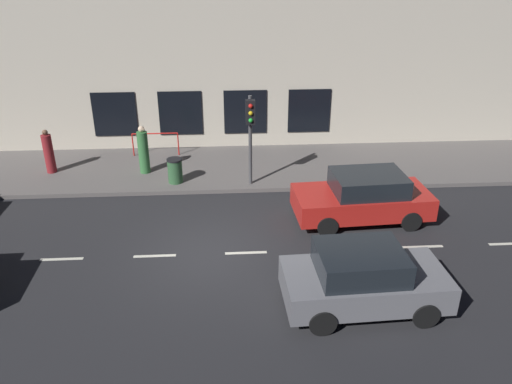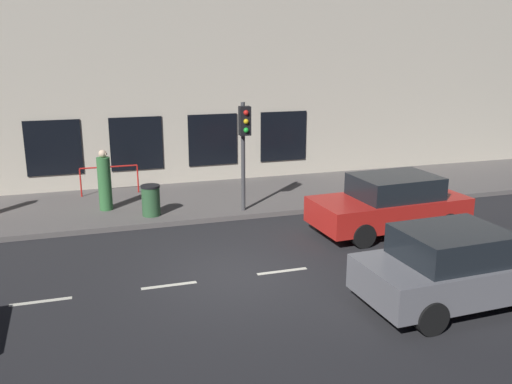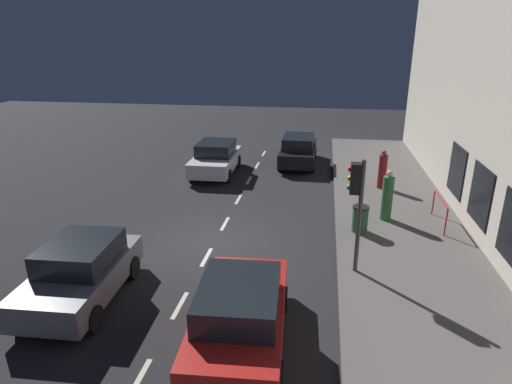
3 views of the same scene
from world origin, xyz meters
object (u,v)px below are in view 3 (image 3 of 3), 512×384
Objects in this scene: pedestrian_1 at (382,171)px; trash_bin at (360,219)px; pedestrian_0 at (387,197)px; parked_car_3 at (81,272)px; parked_car_0 at (298,150)px; parked_car_2 at (240,314)px; traffic_light at (356,194)px; parked_car_1 at (216,158)px.

trash_bin is at bearing -172.54° from pedestrian_1.
parked_car_3 is at bearing 68.82° from pedestrian_0.
pedestrian_0 is at bearing -62.67° from parked_car_0.
parked_car_0 and parked_car_3 have the same top height.
pedestrian_0 reaches higher than parked_car_2.
pedestrian_1 is (1.69, 7.60, -1.54)m from traffic_light.
parked_car_0 is 14.75m from parked_car_2.
pedestrian_0 reaches higher than parked_car_0.
parked_car_2 is 8.44m from pedestrian_0.
traffic_light reaches higher than parked_car_0.
pedestrian_0 is at bearing -161.89° from pedestrian_1.
parked_car_0 is 4.55m from parked_car_1.
parked_car_2 is (3.63, -12.49, 0.00)m from parked_car_1.
parked_car_3 is 2.12× the size of pedestrian_0.
parked_car_2 is at bearing 163.03° from parked_car_3.
traffic_light reaches higher than trash_bin.
pedestrian_0 is at bearing 50.88° from trash_bin.
traffic_light is 1.76× the size of pedestrian_0.
parked_car_2 is 2.56× the size of pedestrian_1.
traffic_light is at bearing 102.02° from pedestrian_0.
parked_car_0 is at bearing 85.43° from parked_car_2.
parked_car_2 is 1.11× the size of parked_car_3.
pedestrian_1 is 1.86× the size of trash_bin.
parked_car_1 is at bearing -1.69° from pedestrian_0.
pedestrian_1 is at bearing 77.48° from traffic_light.
pedestrian_1 is (8.61, 9.90, 0.15)m from parked_car_3.
parked_car_2 is at bearing 105.11° from parked_car_1.
parked_car_3 is at bearing 85.17° from parked_car_1.
pedestrian_1 is at bearing -42.73° from parked_car_0.
parked_car_3 is (-6.92, -2.30, -1.68)m from traffic_light.
pedestrian_1 reaches higher than trash_bin.
traffic_light is 4.49m from pedestrian_0.
trash_bin is at bearing 135.29° from parked_car_1.
pedestrian_1 is at bearing -62.06° from pedestrian_0.
traffic_light is 11.09m from parked_car_1.
parked_car_2 is 6.87m from trash_bin.
parked_car_3 is at bearing 162.07° from parked_car_2.
parked_car_0 is 14.39m from parked_car_3.
parked_car_3 is 2.30× the size of pedestrian_1.
traffic_light is at bearing -170.50° from pedestrian_1.
pedestrian_0 is at bearing -145.37° from parked_car_3.
trash_bin is (6.61, -6.30, -0.18)m from parked_car_1.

